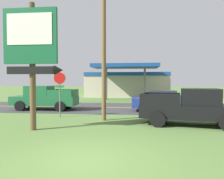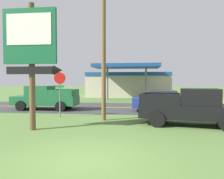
{
  "view_description": "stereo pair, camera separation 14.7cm",
  "coord_description": "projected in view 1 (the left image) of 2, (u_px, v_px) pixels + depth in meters",
  "views": [
    {
      "loc": [
        1.5,
        -6.29,
        2.35
      ],
      "look_at": [
        0.0,
        8.0,
        1.8
      ],
      "focal_mm": 35.44,
      "sensor_mm": 36.0,
      "label": 1
    },
    {
      "loc": [
        1.65,
        -6.28,
        2.35
      ],
      "look_at": [
        0.0,
        8.0,
        1.8
      ],
      "focal_mm": 35.44,
      "sensor_mm": 36.0,
      "label": 2
    }
  ],
  "objects": [
    {
      "name": "road_asphalt",
      "position": [
        118.0,
        108.0,
        19.42
      ],
      "size": [
        140.0,
        8.0,
        0.02
      ],
      "primitive_type": "cube",
      "color": "#3D3D3F",
      "rests_on": "ground"
    },
    {
      "name": "ground_plane",
      "position": [
        84.0,
        161.0,
        6.5
      ],
      "size": [
        180.0,
        180.0,
        0.0
      ],
      "primitive_type": "plane",
      "color": "#5B7F3D"
    },
    {
      "name": "pickup_green_on_road",
      "position": [
        44.0,
        98.0,
        18.01
      ],
      "size": [
        5.2,
        2.24,
        1.96
      ],
      "color": "#1E6038",
      "rests_on": "ground"
    },
    {
      "name": "stop_sign",
      "position": [
        60.0,
        86.0,
        14.26
      ],
      "size": [
        0.8,
        0.08,
        2.95
      ],
      "color": "slate",
      "rests_on": "ground"
    },
    {
      "name": "utility_pole",
      "position": [
        104.0,
        43.0,
        13.06
      ],
      "size": [
        2.11,
        0.26,
        8.54
      ],
      "color": "brown",
      "rests_on": "ground"
    },
    {
      "name": "gas_station",
      "position": [
        127.0,
        84.0,
        33.15
      ],
      "size": [
        12.0,
        11.5,
        4.4
      ],
      "color": "beige",
      "rests_on": "ground"
    },
    {
      "name": "road_centre_line",
      "position": [
        118.0,
        107.0,
        19.42
      ],
      "size": [
        126.0,
        0.2,
        0.01
      ],
      "primitive_type": "cube",
      "color": "gold",
      "rests_on": "road_asphalt"
    },
    {
      "name": "motel_sign",
      "position": [
        32.0,
        47.0,
        10.33
      ],
      "size": [
        2.85,
        0.54,
        6.04
      ],
      "color": "brown",
      "rests_on": "ground"
    },
    {
      "name": "car_blue_far_lane",
      "position": [
        160.0,
        101.0,
        17.05
      ],
      "size": [
        4.2,
        2.0,
        1.64
      ],
      "color": "#233893",
      "rests_on": "ground"
    },
    {
      "name": "pickup_black_parked_on_lawn",
      "position": [
        192.0,
        107.0,
        11.67
      ],
      "size": [
        5.49,
        3.0,
        1.96
      ],
      "color": "black",
      "rests_on": "ground"
    }
  ]
}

